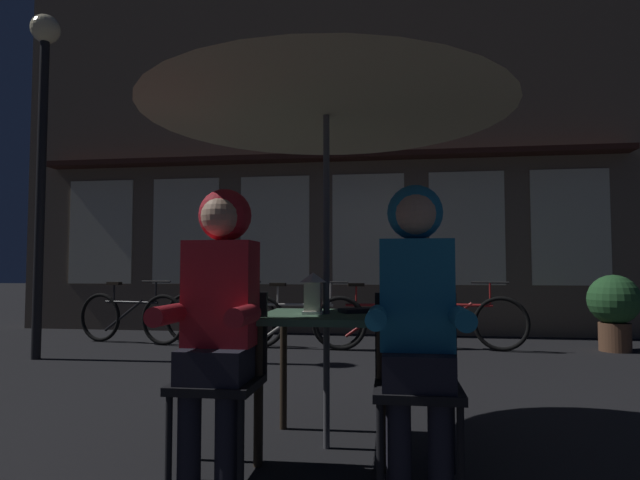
% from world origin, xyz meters
% --- Properties ---
extents(ground_plane, '(60.00, 60.00, 0.00)m').
position_xyz_m(ground_plane, '(0.00, 0.00, 0.00)').
color(ground_plane, black).
extents(cafe_table, '(0.72, 0.72, 0.74)m').
position_xyz_m(cafe_table, '(0.00, 0.00, 0.64)').
color(cafe_table, '#42664C').
rests_on(cafe_table, ground_plane).
extents(patio_umbrella, '(2.10, 2.10, 2.31)m').
position_xyz_m(patio_umbrella, '(0.00, 0.00, 2.06)').
color(patio_umbrella, '#4C4C51').
rests_on(patio_umbrella, ground_plane).
extents(lantern, '(0.11, 0.11, 0.23)m').
position_xyz_m(lantern, '(-0.07, -0.03, 0.86)').
color(lantern, white).
rests_on(lantern, cafe_table).
extents(chair_left, '(0.40, 0.40, 0.87)m').
position_xyz_m(chair_left, '(-0.48, -0.37, 0.49)').
color(chair_left, black).
rests_on(chair_left, ground_plane).
extents(chair_right, '(0.40, 0.40, 0.87)m').
position_xyz_m(chair_right, '(0.48, -0.37, 0.49)').
color(chair_right, black).
rests_on(chair_right, ground_plane).
extents(person_left_hooded, '(0.45, 0.56, 1.40)m').
position_xyz_m(person_left_hooded, '(-0.48, -0.43, 0.85)').
color(person_left_hooded, black).
rests_on(person_left_hooded, ground_plane).
extents(person_right_hooded, '(0.45, 0.56, 1.40)m').
position_xyz_m(person_right_hooded, '(0.48, -0.43, 0.85)').
color(person_right_hooded, black).
rests_on(person_right_hooded, ground_plane).
extents(shopfront_building, '(10.00, 0.93, 6.20)m').
position_xyz_m(shopfront_building, '(-0.73, 5.40, 3.09)').
color(shopfront_building, '#6B5B4C').
rests_on(shopfront_building, ground_plane).
extents(street_lamp, '(0.32, 0.32, 3.88)m').
position_xyz_m(street_lamp, '(-3.53, 2.40, 2.71)').
color(street_lamp, black).
rests_on(street_lamp, ground_plane).
extents(bicycle_nearest, '(1.66, 0.38, 0.84)m').
position_xyz_m(bicycle_nearest, '(-3.10, 3.68, 0.35)').
color(bicycle_nearest, black).
rests_on(bicycle_nearest, ground_plane).
extents(bicycle_second, '(1.65, 0.41, 0.84)m').
position_xyz_m(bicycle_second, '(-1.91, 3.76, 0.35)').
color(bicycle_second, black).
rests_on(bicycle_second, ground_plane).
extents(bicycle_third, '(1.68, 0.16, 0.84)m').
position_xyz_m(bicycle_third, '(-0.78, 3.50, 0.35)').
color(bicycle_third, black).
rests_on(bicycle_third, ground_plane).
extents(bicycle_fourth, '(1.66, 0.33, 0.84)m').
position_xyz_m(bicycle_fourth, '(0.20, 3.62, 0.35)').
color(bicycle_fourth, black).
rests_on(bicycle_fourth, ground_plane).
extents(bicycle_fifth, '(1.66, 0.37, 0.84)m').
position_xyz_m(bicycle_fifth, '(1.16, 3.75, 0.35)').
color(bicycle_fifth, black).
rests_on(bicycle_fifth, ground_plane).
extents(book, '(0.24, 0.22, 0.02)m').
position_xyz_m(book, '(0.17, 0.09, 0.75)').
color(book, black).
rests_on(book, cafe_table).
extents(potted_plant, '(0.60, 0.60, 0.92)m').
position_xyz_m(potted_plant, '(3.02, 3.86, 0.54)').
color(potted_plant, brown).
rests_on(potted_plant, ground_plane).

